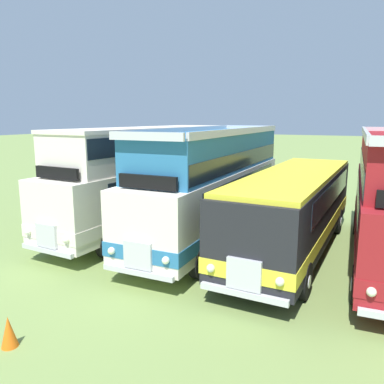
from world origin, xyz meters
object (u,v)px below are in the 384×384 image
bus_first_in_row (147,173)px  bus_second_in_row (213,181)px  bus_third_in_row (294,206)px  cone_mid_row (9,332)px

bus_first_in_row → bus_second_in_row: 3.35m
bus_third_in_row → cone_mid_row: 9.87m
bus_first_in_row → bus_second_in_row: size_ratio=1.02×
bus_second_in_row → bus_third_in_row: bus_second_in_row is taller
bus_third_in_row → cone_mid_row: (-4.35, -8.75, -1.40)m
bus_third_in_row → cone_mid_row: bus_third_in_row is taller
bus_first_in_row → bus_third_in_row: 6.76m
bus_second_in_row → cone_mid_row: bearing=-96.2°
bus_third_in_row → cone_mid_row: size_ratio=15.17×
bus_first_in_row → bus_third_in_row: (6.68, -0.68, -0.72)m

